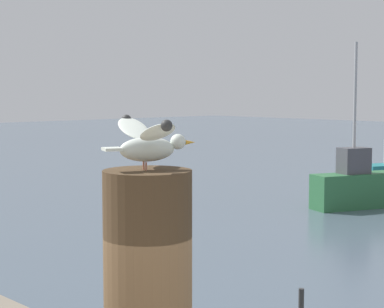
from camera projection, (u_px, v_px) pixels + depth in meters
name	position (u px, v px, depth m)	size (l,w,h in m)	color
mooring_post	(148.00, 289.00, 2.82)	(0.37, 0.37, 0.99)	#4C3823
seagull	(148.00, 141.00, 2.77)	(0.59, 0.38, 0.22)	tan
boat_green	(366.00, 186.00, 18.25)	(1.81, 3.36, 4.37)	#2D6B3D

